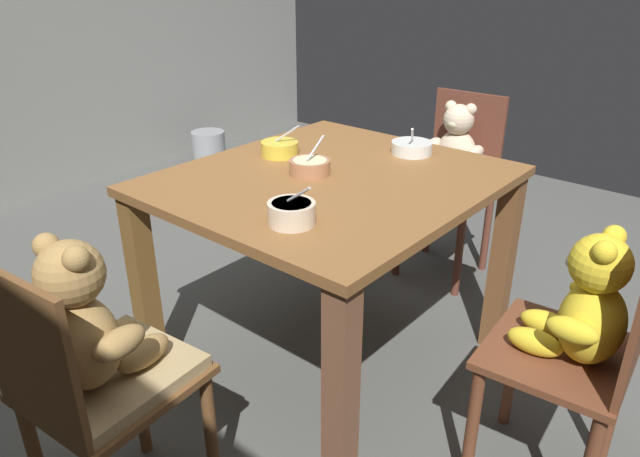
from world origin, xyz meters
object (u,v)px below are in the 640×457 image
(porridge_bowl_terracotta_center, at_px, (310,166))
(porridge_bowl_yellow_far_center, at_px, (280,148))
(teddy_chair_near_front, at_px, (586,324))
(porridge_bowl_white_near_right, at_px, (412,147))
(dining_table, at_px, (331,212))
(teddy_chair_near_left, at_px, (92,352))
(porridge_bowl_cream_near_left, at_px, (292,213))
(metal_pail, at_px, (209,149))
(teddy_chair_near_right, at_px, (453,165))

(porridge_bowl_terracotta_center, xyz_separation_m, porridge_bowl_yellow_far_center, (0.08, 0.22, 0.00))
(teddy_chair_near_front, distance_m, porridge_bowl_white_near_right, 0.94)
(teddy_chair_near_front, bearing_deg, dining_table, -7.05)
(teddy_chair_near_left, relative_size, teddy_chair_near_front, 0.95)
(dining_table, height_order, porridge_bowl_terracotta_center, porridge_bowl_terracotta_center)
(dining_table, relative_size, teddy_chair_near_front, 1.18)
(teddy_chair_near_front, height_order, porridge_bowl_cream_near_left, teddy_chair_near_front)
(porridge_bowl_white_near_right, distance_m, metal_pail, 2.46)
(teddy_chair_near_left, bearing_deg, porridge_bowl_yellow_far_center, 11.94)
(dining_table, relative_size, teddy_chair_near_right, 1.27)
(teddy_chair_near_left, distance_m, teddy_chair_near_right, 1.87)
(teddy_chair_near_right, relative_size, porridge_bowl_white_near_right, 5.58)
(teddy_chair_near_right, xyz_separation_m, porridge_bowl_terracotta_center, (-0.97, 0.04, 0.23))
(porridge_bowl_terracotta_center, height_order, porridge_bowl_cream_near_left, porridge_bowl_cream_near_left)
(dining_table, height_order, teddy_chair_near_front, teddy_chair_near_front)
(dining_table, xyz_separation_m, teddy_chair_near_right, (0.94, 0.03, -0.07))
(porridge_bowl_white_near_right, bearing_deg, porridge_bowl_yellow_far_center, 132.76)
(teddy_chair_near_left, xyz_separation_m, porridge_bowl_yellow_far_center, (0.99, 0.31, 0.21))
(porridge_bowl_cream_near_left, bearing_deg, dining_table, 23.44)
(dining_table, height_order, teddy_chair_near_right, teddy_chair_near_right)
(metal_pail, bearing_deg, porridge_bowl_terracotta_center, -120.98)
(porridge_bowl_terracotta_center, relative_size, porridge_bowl_yellow_far_center, 1.07)
(dining_table, distance_m, metal_pail, 2.52)
(porridge_bowl_terracotta_center, relative_size, metal_pail, 0.58)
(porridge_bowl_terracotta_center, height_order, porridge_bowl_white_near_right, porridge_bowl_white_near_right)
(teddy_chair_near_left, bearing_deg, metal_pail, 39.68)
(metal_pail, bearing_deg, teddy_chair_near_front, -112.48)
(porridge_bowl_terracotta_center, bearing_deg, porridge_bowl_white_near_right, -19.10)
(teddy_chair_near_left, xyz_separation_m, porridge_bowl_terracotta_center, (0.91, 0.09, 0.21))
(dining_table, height_order, porridge_bowl_cream_near_left, porridge_bowl_cream_near_left)
(teddy_chair_near_right, xyz_separation_m, porridge_bowl_cream_near_left, (-1.31, -0.19, 0.24))
(porridge_bowl_white_near_right, bearing_deg, porridge_bowl_cream_near_left, -173.47)
(teddy_chair_near_left, bearing_deg, porridge_bowl_white_near_right, -7.81)
(teddy_chair_near_front, distance_m, porridge_bowl_yellow_far_center, 1.20)
(teddy_chair_near_left, height_order, metal_pail, teddy_chair_near_left)
(dining_table, height_order, porridge_bowl_yellow_far_center, porridge_bowl_yellow_far_center)
(porridge_bowl_yellow_far_center, distance_m, porridge_bowl_white_near_right, 0.50)
(teddy_chair_near_left, height_order, porridge_bowl_terracotta_center, teddy_chair_near_left)
(porridge_bowl_white_near_right, bearing_deg, metal_pail, 69.50)
(metal_pail, bearing_deg, porridge_bowl_cream_near_left, -124.56)
(teddy_chair_near_left, height_order, porridge_bowl_cream_near_left, porridge_bowl_cream_near_left)
(porridge_bowl_yellow_far_center, bearing_deg, teddy_chair_near_front, -94.34)
(dining_table, distance_m, teddy_chair_near_front, 0.89)
(porridge_bowl_cream_near_left, bearing_deg, porridge_bowl_yellow_far_center, 46.69)
(teddy_chair_near_front, xyz_separation_m, porridge_bowl_cream_near_left, (-0.34, 0.73, 0.23))
(teddy_chair_near_front, height_order, porridge_bowl_terracotta_center, teddy_chair_near_front)
(teddy_chair_near_left, xyz_separation_m, teddy_chair_near_right, (1.87, 0.05, -0.03))
(dining_table, bearing_deg, metal_pail, 60.46)
(porridge_bowl_white_near_right, bearing_deg, teddy_chair_near_left, 177.73)
(metal_pail, bearing_deg, porridge_bowl_white_near_right, -110.50)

